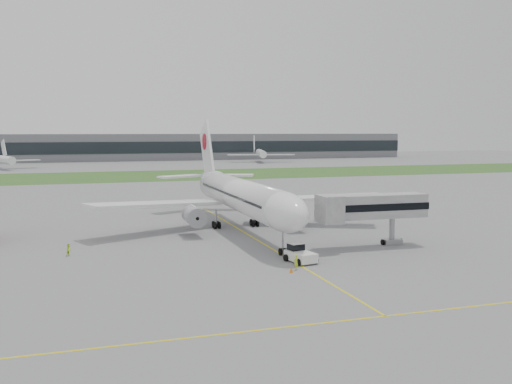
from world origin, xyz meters
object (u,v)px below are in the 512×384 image
object	(u,v)px
airliner	(239,194)
pushback_tug	(299,254)
jet_bridge	(368,207)
ground_crew_near	(296,262)

from	to	relation	value
airliner	pushback_tug	xyz separation A→B (m)	(0.64, -23.92, -4.70)
jet_bridge	ground_crew_near	distance (m)	17.19
jet_bridge	ground_crew_near	size ratio (longest dim) A/B	8.81
jet_bridge	ground_crew_near	xyz separation A→B (m)	(-13.88, -9.11, -4.49)
ground_crew_near	jet_bridge	bearing A→B (deg)	178.00
airliner	ground_crew_near	distance (m)	28.03
jet_bridge	pushback_tug	bearing A→B (deg)	-153.91
pushback_tug	ground_crew_near	size ratio (longest dim) A/B	2.48
jet_bridge	ground_crew_near	bearing A→B (deg)	-145.01
airliner	jet_bridge	xyz separation A→B (m)	(12.63, -18.48, -0.28)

